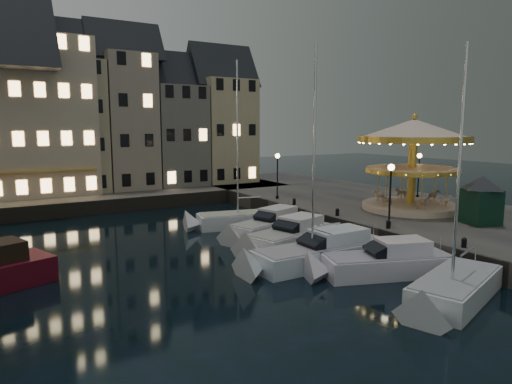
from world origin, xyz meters
TOP-DOWN VIEW (x-y plane):
  - ground at (0.00, 0.00)m, footprint 160.00×160.00m
  - quay_east at (14.00, 6.00)m, footprint 16.00×56.00m
  - quay_north at (-8.00, 28.00)m, footprint 44.00×12.00m
  - quaywall_e at (6.00, 6.00)m, footprint 0.15×44.00m
  - quaywall_n at (-6.00, 22.00)m, footprint 48.00×0.15m
  - streetlamp_b at (7.20, 1.00)m, footprint 0.44×0.44m
  - streetlamp_c at (7.20, 14.50)m, footprint 0.44×0.44m
  - streetlamp_d at (18.50, 8.00)m, footprint 0.44×0.44m
  - bollard_a at (6.60, -5.00)m, footprint 0.30×0.30m
  - bollard_b at (6.60, 0.50)m, footprint 0.30×0.30m
  - bollard_c at (6.60, 5.50)m, footprint 0.30×0.30m
  - bollard_d at (6.60, 11.00)m, footprint 0.30×0.30m
  - townhouse_nb at (-14.05, 30.00)m, footprint 6.16×8.00m
  - townhouse_nc at (-8.00, 30.00)m, footprint 6.82×8.00m
  - townhouse_nd at (-2.25, 30.00)m, footprint 5.50×8.00m
  - townhouse_ne at (3.20, 30.00)m, footprint 6.16×8.00m
  - townhouse_nf at (9.25, 30.00)m, footprint 6.82×8.00m
  - hotel_corner at (-14.00, 30.00)m, footprint 17.60×9.00m
  - motorboat_a at (1.86, -7.73)m, footprint 7.47×4.50m
  - motorboat_b at (1.95, -3.32)m, footprint 7.89×4.70m
  - motorboat_c at (0.38, -0.07)m, footprint 9.80×2.60m
  - motorboat_d at (1.10, 3.93)m, footprint 8.02×4.49m
  - motorboat_e at (1.60, 7.36)m, footprint 8.01×4.64m
  - motorboat_f at (1.34, 10.99)m, footprint 8.92×4.10m
  - carousel at (13.37, 4.47)m, footprint 8.70×8.70m
  - ticket_kiosk at (13.03, -1.78)m, footprint 3.19×3.19m

SIDE VIEW (x-z plane):
  - ground at x=0.00m, z-range 0.00..0.00m
  - motorboat_f at x=1.34m, z-range -5.39..6.44m
  - motorboat_a at x=1.86m, z-range -5.69..6.77m
  - motorboat_d at x=1.10m, z-range -0.43..1.72m
  - motorboat_b at x=1.95m, z-range -0.43..1.72m
  - motorboat_e at x=1.60m, z-range -0.43..1.72m
  - quay_east at x=14.00m, z-range 0.00..1.30m
  - quay_north at x=-8.00m, z-range 0.00..1.30m
  - quaywall_e at x=6.00m, z-range 0.00..1.30m
  - quaywall_n at x=-6.00m, z-range 0.00..1.30m
  - motorboat_c at x=0.38m, z-range -5.86..7.22m
  - bollard_a at x=6.60m, z-range 1.32..1.89m
  - bollard_b at x=6.60m, z-range 1.32..1.89m
  - bollard_c at x=6.60m, z-range 1.32..1.89m
  - bollard_d at x=6.60m, z-range 1.32..1.89m
  - ticket_kiosk at x=13.03m, z-range 1.65..5.40m
  - streetlamp_b at x=7.20m, z-range 1.93..6.10m
  - streetlamp_c at x=7.20m, z-range 1.93..6.10m
  - streetlamp_d at x=18.50m, z-range 1.93..6.10m
  - carousel at x=13.37m, z-range 2.51..10.12m
  - townhouse_ne at x=3.20m, z-range 1.38..14.18m
  - townhouse_nb at x=-14.05m, z-range 1.38..15.18m
  - townhouse_nf at x=9.25m, z-range 1.38..15.18m
  - townhouse_nc at x=-8.00m, z-range 1.38..16.18m
  - townhouse_nd at x=-2.25m, z-range 1.38..17.18m
  - hotel_corner at x=-14.00m, z-range 1.38..18.18m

